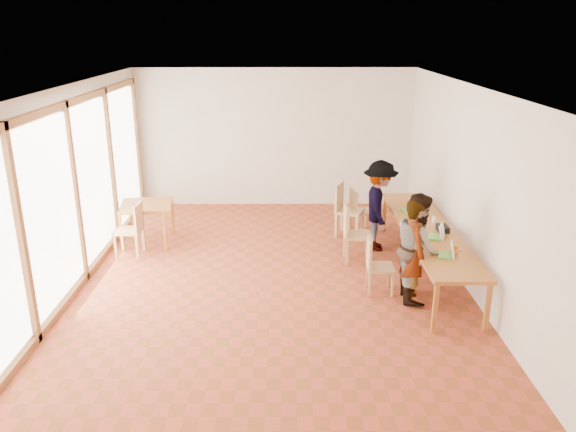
{
  "coord_description": "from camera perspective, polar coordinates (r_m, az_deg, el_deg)",
  "views": [
    {
      "loc": [
        0.21,
        -8.14,
        3.8
      ],
      "look_at": [
        0.26,
        -0.13,
        1.1
      ],
      "focal_mm": 35.0,
      "sensor_mm": 36.0,
      "label": 1
    }
  ],
  "objects": [
    {
      "name": "chair_spare",
      "position": [
        10.04,
        -15.42,
        -0.76
      ],
      "size": [
        0.46,
        0.46,
        0.5
      ],
      "rotation": [
        0.0,
        0.0,
        3.1
      ],
      "color": "tan",
      "rests_on": "ground"
    },
    {
      "name": "communal_table",
      "position": [
        9.26,
        13.96,
        -1.48
      ],
      "size": [
        0.8,
        4.0,
        0.75
      ],
      "color": "#A65A25",
      "rests_on": "ground"
    },
    {
      "name": "clear_glass",
      "position": [
        9.54,
        14.61,
        -0.35
      ],
      "size": [
        0.07,
        0.07,
        0.09
      ],
      "primitive_type": "cylinder",
      "color": "silver",
      "rests_on": "communal_table"
    },
    {
      "name": "ground",
      "position": [
        8.98,
        -1.7,
        -6.4
      ],
      "size": [
        8.0,
        8.0,
        0.0
      ],
      "primitive_type": "plane",
      "color": "#A53E28",
      "rests_on": "ground"
    },
    {
      "name": "laptop_near",
      "position": [
        8.18,
        16.03,
        -3.58
      ],
      "size": [
        0.28,
        0.3,
        0.21
      ],
      "rotation": [
        0.0,
        0.0,
        -0.28
      ],
      "color": "#53BE38",
      "rests_on": "communal_table"
    },
    {
      "name": "wall_back",
      "position": [
        12.35,
        -1.37,
        7.9
      ],
      "size": [
        6.0,
        0.1,
        3.0
      ],
      "primitive_type": "cube",
      "color": "beige",
      "rests_on": "ground"
    },
    {
      "name": "person_near",
      "position": [
        8.21,
        12.73,
        -3.52
      ],
      "size": [
        0.38,
        0.57,
        1.54
      ],
      "primitive_type": "imported",
      "rotation": [
        0.0,
        0.0,
        1.6
      ],
      "color": "gray",
      "rests_on": "ground"
    },
    {
      "name": "chair_near",
      "position": [
        8.45,
        8.8,
        -4.46
      ],
      "size": [
        0.41,
        0.41,
        0.45
      ],
      "rotation": [
        0.0,
        0.0,
        -0.03
      ],
      "color": "tan",
      "rests_on": "ground"
    },
    {
      "name": "laptop_mid",
      "position": [
        8.83,
        15.03,
        -1.82
      ],
      "size": [
        0.32,
        0.33,
        0.22
      ],
      "rotation": [
        0.0,
        0.0,
        -0.42
      ],
      "color": "#53BE38",
      "rests_on": "communal_table"
    },
    {
      "name": "wall_front",
      "position": [
        4.74,
        -2.89,
        -10.43
      ],
      "size": [
        6.0,
        0.1,
        3.0
      ],
      "primitive_type": "cube",
      "color": "beige",
      "rests_on": "ground"
    },
    {
      "name": "chair_empty",
      "position": [
        10.91,
        7.1,
        1.01
      ],
      "size": [
        0.48,
        0.48,
        0.46
      ],
      "rotation": [
        0.0,
        0.0,
        0.23
      ],
      "color": "tan",
      "rests_on": "ground"
    },
    {
      "name": "pink_phone",
      "position": [
        8.48,
        16.98,
        -3.25
      ],
      "size": [
        0.05,
        0.1,
        0.01
      ],
      "primitive_type": "cube",
      "color": "#E34F99",
      "rests_on": "communal_table"
    },
    {
      "name": "window_wall",
      "position": [
        9.03,
        -20.94,
        2.62
      ],
      "size": [
        0.1,
        8.0,
        3.0
      ],
      "primitive_type": "cube",
      "color": "white",
      "rests_on": "ground"
    },
    {
      "name": "chair_far",
      "position": [
        10.69,
        5.74,
        1.28
      ],
      "size": [
        0.62,
        0.62,
        0.55
      ],
      "rotation": [
        0.0,
        0.0,
        -0.37
      ],
      "color": "tan",
      "rests_on": "ground"
    },
    {
      "name": "yellow_mug",
      "position": [
        8.3,
        16.58,
        -3.41
      ],
      "size": [
        0.12,
        0.12,
        0.09
      ],
      "primitive_type": "imported",
      "rotation": [
        0.0,
        0.0,
        -0.03
      ],
      "color": "orange",
      "rests_on": "communal_table"
    },
    {
      "name": "ceiling",
      "position": [
        8.18,
        -1.9,
        13.15
      ],
      "size": [
        6.0,
        8.0,
        0.04
      ],
      "primitive_type": "cube",
      "color": "white",
      "rests_on": "wall_back"
    },
    {
      "name": "condiment_cup",
      "position": [
        8.85,
        12.85,
        -1.8
      ],
      "size": [
        0.08,
        0.08,
        0.06
      ],
      "primitive_type": "cylinder",
      "color": "white",
      "rests_on": "communal_table"
    },
    {
      "name": "person_mid",
      "position": [
        8.29,
        13.02,
        -3.09
      ],
      "size": [
        0.63,
        0.8,
        1.6
      ],
      "primitive_type": "imported",
      "rotation": [
        0.0,
        0.0,
        1.53
      ],
      "color": "gray",
      "rests_on": "ground"
    },
    {
      "name": "wall_right",
      "position": [
        8.91,
        17.91,
        2.75
      ],
      "size": [
        0.1,
        8.0,
        3.0
      ],
      "primitive_type": "cube",
      "color": "beige",
      "rests_on": "ground"
    },
    {
      "name": "green_bottle",
      "position": [
        9.61,
        12.96,
        0.52
      ],
      "size": [
        0.07,
        0.07,
        0.28
      ],
      "primitive_type": "cylinder",
      "color": "#177E3F",
      "rests_on": "communal_table"
    },
    {
      "name": "chair_mid",
      "position": [
        9.48,
        6.49,
        -1.17
      ],
      "size": [
        0.46,
        0.46,
        0.53
      ],
      "rotation": [
        0.0,
        0.0,
        -0.0
      ],
      "color": "tan",
      "rests_on": "ground"
    },
    {
      "name": "side_table",
      "position": [
        10.55,
        -14.19,
        0.78
      ],
      "size": [
        0.9,
        0.9,
        0.75
      ],
      "rotation": [
        0.0,
        0.0,
        0.14
      ],
      "color": "#A65A25",
      "rests_on": "ground"
    },
    {
      "name": "person_far",
      "position": [
        10.03,
        9.26,
        1.03
      ],
      "size": [
        0.69,
        1.09,
        1.62
      ],
      "primitive_type": "imported",
      "rotation": [
        0.0,
        0.0,
        1.48
      ],
      "color": "gray",
      "rests_on": "ground"
    },
    {
      "name": "laptop_far",
      "position": [
        9.99,
        12.37,
        0.77
      ],
      "size": [
        0.3,
        0.31,
        0.22
      ],
      "rotation": [
        0.0,
        0.0,
        0.32
      ],
      "color": "#53BE38",
      "rests_on": "communal_table"
    },
    {
      "name": "black_pouch",
      "position": [
        9.16,
        15.44,
        -1.23
      ],
      "size": [
        0.16,
        0.26,
        0.09
      ],
      "primitive_type": "cube",
      "color": "black",
      "rests_on": "communal_table"
    }
  ]
}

